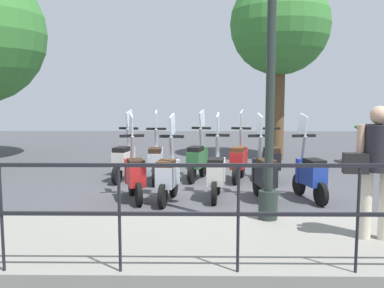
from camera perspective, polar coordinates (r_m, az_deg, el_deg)
ground_plane at (r=8.41m, az=3.41°, el=-6.26°), size 28.00×28.00×0.00m
promenade_walkway at (r=5.36m, az=5.01°, el=-12.94°), size 2.20×20.00×0.15m
fence_railing at (r=4.13m, az=6.21°, el=-7.09°), size 0.04×16.03×1.07m
lamp_post_near at (r=5.89m, az=10.46°, el=10.17°), size 0.26×0.90×4.69m
pedestrian_with_bag at (r=5.46m, az=23.29°, el=-2.24°), size 0.35×0.65×1.59m
tree_distant at (r=12.74m, az=11.63°, el=15.15°), size 2.82×2.82×5.25m
potted_palm at (r=12.47m, az=22.35°, el=-0.48°), size 1.06×0.66×1.05m
scooter_near_0 at (r=7.85m, az=15.46°, el=-3.82°), size 1.22×0.50×1.54m
scooter_near_1 at (r=7.66m, az=9.56°, el=-3.92°), size 1.23×0.44×1.54m
scooter_near_2 at (r=7.68m, az=3.26°, el=-3.82°), size 1.23×0.44×1.54m
scooter_near_3 at (r=7.45m, az=-3.18°, el=-4.14°), size 1.23×0.47×1.54m
scooter_near_4 at (r=7.62m, az=-7.64°, el=-3.95°), size 1.20×0.54×1.54m
scooter_far_0 at (r=9.39m, az=10.57°, el=-2.03°), size 1.23×0.44×1.54m
scooter_far_1 at (r=9.34m, az=6.27°, el=-2.00°), size 1.21×0.52×1.54m
scooter_far_2 at (r=9.36m, az=0.74°, el=-1.94°), size 1.20×0.55×1.54m
scooter_far_3 at (r=9.16m, az=-4.87°, el=-2.14°), size 1.23×0.44×1.54m
scooter_far_4 at (r=9.40m, az=-9.02°, el=-1.98°), size 1.22×0.50×1.54m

